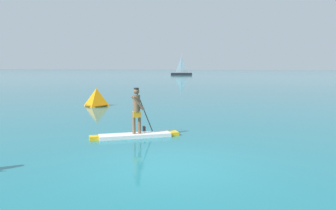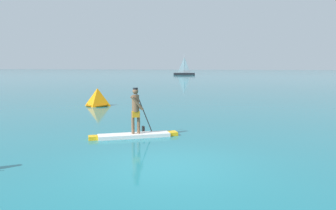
{
  "view_description": "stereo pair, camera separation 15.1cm",
  "coord_description": "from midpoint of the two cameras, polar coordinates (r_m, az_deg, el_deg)",
  "views": [
    {
      "loc": [
        2.22,
        -7.91,
        2.56
      ],
      "look_at": [
        -1.94,
        6.76,
        0.75
      ],
      "focal_mm": 35.11,
      "sensor_mm": 36.0,
      "label": 1
    },
    {
      "loc": [
        2.36,
        -7.87,
        2.56
      ],
      "look_at": [
        -1.94,
        6.76,
        0.75
      ],
      "focal_mm": 35.11,
      "sensor_mm": 36.0,
      "label": 2
    }
  ],
  "objects": [
    {
      "name": "ground",
      "position": [
        8.61,
        0.2,
        -10.52
      ],
      "size": [
        440.0,
        440.0,
        0.0
      ],
      "primitive_type": "plane",
      "color": "#1E727F"
    },
    {
      "name": "paddleboarder_mid_center",
      "position": [
        11.93,
        -5.39,
        -3.89
      ],
      "size": [
        2.94,
        2.02,
        1.8
      ],
      "rotation": [
        0.0,
        0.0,
        0.55
      ],
      "color": "white",
      "rests_on": "ground"
    },
    {
      "name": "race_marker_buoy",
      "position": [
        21.62,
        -11.92,
        1.19
      ],
      "size": [
        1.5,
        1.5,
        1.14
      ],
      "color": "orange",
      "rests_on": "ground"
    },
    {
      "name": "sailboat_left_horizon",
      "position": [
        95.06,
        2.86,
        5.68
      ],
      "size": [
        6.18,
        3.33,
        6.07
      ],
      "rotation": [
        0.0,
        0.0,
        3.47
      ],
      "color": "black",
      "rests_on": "ground"
    }
  ]
}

